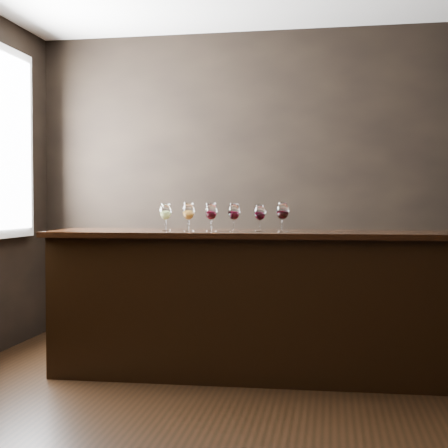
% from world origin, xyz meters
% --- Properties ---
extents(ground, '(5.00, 5.00, 0.00)m').
position_xyz_m(ground, '(0.00, 0.00, 0.00)').
color(ground, black).
rests_on(ground, ground).
extents(room_shell, '(5.02, 4.52, 2.81)m').
position_xyz_m(room_shell, '(-0.23, 0.11, 1.81)').
color(room_shell, black).
rests_on(room_shell, ground).
extents(bar_counter, '(2.89, 0.70, 1.00)m').
position_xyz_m(bar_counter, '(-0.34, 1.02, 0.50)').
color(bar_counter, black).
rests_on(bar_counter, ground).
extents(bar_top, '(2.98, 0.77, 0.04)m').
position_xyz_m(bar_top, '(-0.34, 1.02, 1.02)').
color(bar_top, black).
rests_on(bar_top, bar_counter).
extents(back_bar_shelf, '(2.59, 0.40, 0.93)m').
position_xyz_m(back_bar_shelf, '(-0.07, 2.03, 0.47)').
color(back_bar_shelf, black).
rests_on(back_bar_shelf, ground).
extents(glass_white, '(0.08, 0.08, 0.20)m').
position_xyz_m(glass_white, '(-0.98, 1.00, 1.18)').
color(glass_white, white).
rests_on(glass_white, bar_top).
extents(glass_amber, '(0.09, 0.09, 0.20)m').
position_xyz_m(glass_amber, '(-0.80, 0.99, 1.18)').
color(glass_amber, white).
rests_on(glass_amber, bar_top).
extents(glass_red_a, '(0.09, 0.09, 0.20)m').
position_xyz_m(glass_red_a, '(-0.64, 1.00, 1.18)').
color(glass_red_a, white).
rests_on(glass_red_a, bar_top).
extents(glass_red_b, '(0.09, 0.09, 0.20)m').
position_xyz_m(glass_red_b, '(-0.47, 0.99, 1.18)').
color(glass_red_b, white).
rests_on(glass_red_b, bar_top).
extents(glass_red_c, '(0.08, 0.08, 0.19)m').
position_xyz_m(glass_red_c, '(-0.29, 1.03, 1.17)').
color(glass_red_c, white).
rests_on(glass_red_c, bar_top).
extents(glass_red_d, '(0.09, 0.09, 0.21)m').
position_xyz_m(glass_red_d, '(-0.13, 1.03, 1.18)').
color(glass_red_d, white).
rests_on(glass_red_d, bar_top).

